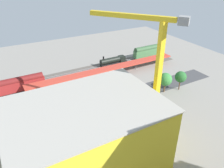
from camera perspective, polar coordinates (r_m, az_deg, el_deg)
The scene contains 25 objects.
ground_plane at distance 84.13m, azimuth -2.70°, elevation -2.74°, with size 154.62×154.62×0.00m, color gray.
rail_bed at distance 100.58m, azimuth -7.81°, elevation 2.52°, with size 96.63×13.94×0.01m, color #5B544C.
street_asphalt at distance 80.09m, azimuth -1.01°, elevation -4.47°, with size 96.63×9.00×0.01m, color #424244.
track_rails at distance 100.51m, azimuth -7.82°, elevation 2.61°, with size 96.63×8.94×0.12m.
platform_canopy_near at distance 95.84m, azimuth -1.37°, elevation 3.88°, with size 68.79×5.78×3.95m.
locomotive at distance 109.26m, azimuth 0.48°, elevation 5.99°, with size 14.38×3.00×5.11m.
passenger_coach at distance 119.68m, azimuth 9.39°, elevation 8.39°, with size 17.64×3.23×6.21m.
freight_coach_far at distance 91.67m, azimuth -23.02°, elevation -0.06°, with size 19.95×3.13×6.14m.
parked_car_0 at distance 86.68m, azimuth 3.85°, elevation -1.22°, with size 4.40×1.84×1.61m.
parked_car_1 at distance 83.95m, azimuth 0.43°, elevation -2.16°, with size 4.84×1.87×1.73m.
parked_car_2 at distance 81.24m, azimuth -4.04°, elevation -3.36°, with size 4.46×1.95×1.79m.
parked_car_3 at distance 79.21m, azimuth -8.54°, elevation -4.54°, with size 4.32×1.97×1.82m.
parked_car_4 at distance 77.55m, azimuth -13.35°, elevation -5.87°, with size 4.56×1.78×1.77m.
parked_car_5 at distance 76.21m, azimuth -17.19°, elevation -7.21°, with size 4.48×1.90×1.54m.
construction_building at distance 53.22m, azimuth -6.54°, elevation -13.16°, with size 33.81×23.80×16.61m, color yellow.
construction_roof_slab at distance 48.03m, azimuth -7.10°, elevation -5.54°, with size 34.41×24.40×0.40m, color #ADA89E.
tower_crane at distance 59.72m, azimuth 10.17°, elevation 4.36°, with size 16.61×21.04×33.15m.
box_truck_0 at distance 69.70m, azimuth -14.69°, elevation -9.58°, with size 9.12×3.40×3.32m.
box_truck_1 at distance 72.11m, azimuth -9.07°, elevation -7.41°, with size 10.04×2.64×3.42m.
box_truck_2 at distance 70.15m, azimuth -17.80°, elevation -9.84°, with size 9.10×2.57×3.29m.
street_tree_0 at distance 85.69m, azimuth 13.57°, elevation 1.15°, with size 4.95×4.95×7.88m.
street_tree_1 at distance 66.05m, azimuth -23.71°, elevation -9.39°, with size 5.92×5.92×8.57m.
street_tree_2 at distance 67.74m, azimuth -12.34°, elevation -6.54°, with size 4.59×4.59×7.73m.
street_tree_3 at distance 88.89m, azimuth 17.22°, elevation 1.75°, with size 4.36×4.36×7.70m.
traffic_light at distance 79.07m, azimuth 6.75°, elevation -1.72°, with size 0.50×0.36×6.03m.
Camera 1 is at (30.99, 65.04, 43.44)m, focal length 35.60 mm.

